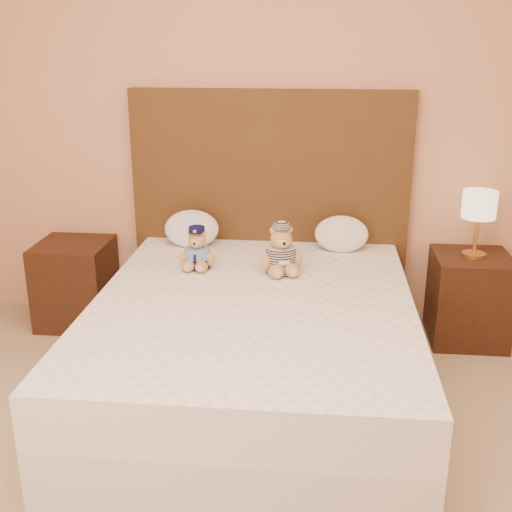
{
  "coord_description": "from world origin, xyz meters",
  "views": [
    {
      "loc": [
        0.31,
        -1.76,
        1.81
      ],
      "look_at": [
        -0.01,
        1.45,
        0.69
      ],
      "focal_mm": 45.0,
      "sensor_mm": 36.0,
      "label": 1
    }
  ],
  "objects": [
    {
      "name": "bed",
      "position": [
        0.0,
        1.2,
        0.28
      ],
      "size": [
        1.6,
        2.0,
        0.55
      ],
      "color": "white",
      "rests_on": "ground"
    },
    {
      "name": "headboard",
      "position": [
        0.0,
        2.21,
        0.75
      ],
      "size": [
        1.75,
        0.08,
        1.5
      ],
      "primitive_type": "cube",
      "color": "#483015",
      "rests_on": "ground"
    },
    {
      "name": "nightstand_right",
      "position": [
        1.25,
        2.0,
        0.28
      ],
      "size": [
        0.45,
        0.45,
        0.55
      ],
      "primitive_type": "cube",
      "color": "#351C10",
      "rests_on": "ground"
    },
    {
      "name": "teddy_police",
      "position": [
        -0.36,
        1.63,
        0.67
      ],
      "size": [
        0.22,
        0.21,
        0.24
      ],
      "primitive_type": null,
      "rotation": [
        0.0,
        0.0,
        -0.05
      ],
      "color": "tan",
      "rests_on": "bed"
    },
    {
      "name": "pillow_left",
      "position": [
        -0.48,
        2.03,
        0.67
      ],
      "size": [
        0.34,
        0.22,
        0.24
      ],
      "primitive_type": "ellipsoid",
      "color": "white",
      "rests_on": "bed"
    },
    {
      "name": "pillow_right",
      "position": [
        0.46,
        2.03,
        0.67
      ],
      "size": [
        0.33,
        0.21,
        0.23
      ],
      "primitive_type": "ellipsoid",
      "color": "white",
      "rests_on": "bed"
    },
    {
      "name": "lamp",
      "position": [
        1.25,
        2.0,
        0.85
      ],
      "size": [
        0.2,
        0.2,
        0.4
      ],
      "color": "gold",
      "rests_on": "nightstand_right"
    },
    {
      "name": "nightstand_left",
      "position": [
        -1.25,
        2.0,
        0.28
      ],
      "size": [
        0.45,
        0.45,
        0.55
      ],
      "primitive_type": "cube",
      "color": "#351C10",
      "rests_on": "ground"
    },
    {
      "name": "teddy_prisoner",
      "position": [
        0.11,
        1.6,
        0.69
      ],
      "size": [
        0.3,
        0.3,
        0.28
      ],
      "primitive_type": null,
      "rotation": [
        0.0,
        0.0,
        0.3
      ],
      "color": "tan",
      "rests_on": "bed"
    },
    {
      "name": "room_walls",
      "position": [
        0.0,
        0.46,
        1.81
      ],
      "size": [
        4.04,
        4.52,
        2.72
      ],
      "color": "tan",
      "rests_on": "ground"
    }
  ]
}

